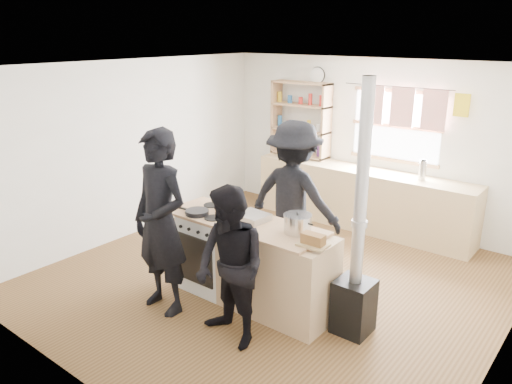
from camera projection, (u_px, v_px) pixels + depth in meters
ground at (273, 280)px, 6.02m from camera, size 5.00×5.00×0.01m
back_counter at (361, 198)px, 7.54m from camera, size 3.40×0.55×0.90m
shelving_unit at (301, 119)px, 8.01m from camera, size 1.00×0.28×1.20m
thermos at (423, 170)px, 6.83m from camera, size 0.10×0.10×0.28m
cooking_island at (254, 264)px, 5.38m from camera, size 1.97×0.64×0.93m
skillet_greens at (197, 212)px, 5.49m from camera, size 0.27×0.27×0.05m
roast_tray at (252, 216)px, 5.33m from camera, size 0.35×0.31×0.07m
stockpot_stove at (224, 205)px, 5.59m from camera, size 0.20×0.20×0.17m
stockpot_counter at (298, 224)px, 4.98m from camera, size 0.29×0.29×0.21m
bread_board at (313, 241)px, 4.68m from camera, size 0.28×0.21×0.12m
flue_heater at (356, 273)px, 4.79m from camera, size 0.35×0.35×2.50m
person_near_left at (161, 223)px, 5.12m from camera, size 0.73×0.50×1.96m
person_near_right at (231, 268)px, 4.60m from camera, size 0.86×0.73×1.55m
person_far at (294, 198)px, 6.03m from camera, size 1.25×0.77×1.88m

